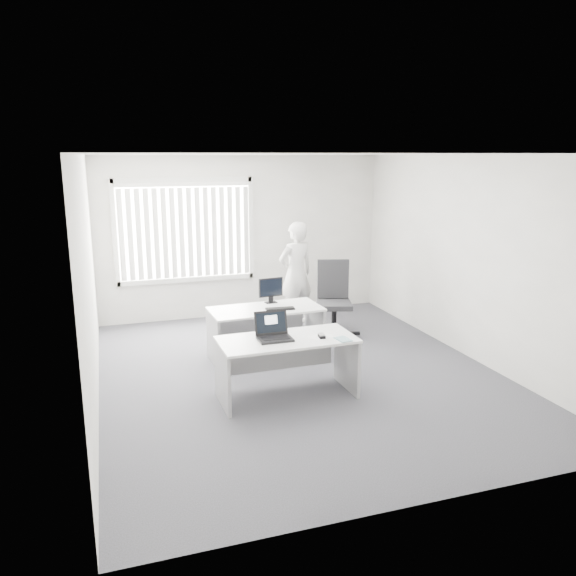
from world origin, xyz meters
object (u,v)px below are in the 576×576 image
object	(u,v)px
monitor	(271,290)
office_chair	(334,313)
person	(296,274)
desk_near	(287,355)
desk_far	(266,322)
laptop	(275,327)

from	to	relation	value
monitor	office_chair	bearing A→B (deg)	9.07
office_chair	monitor	world-z (taller)	office_chair
person	monitor	xyz separation A→B (m)	(-0.75, -1.08, 0.02)
desk_near	desk_far	xyz separation A→B (m)	(0.14, 1.40, -0.01)
monitor	desk_near	bearing A→B (deg)	-107.15
desk_near	desk_far	distance (m)	1.40
desk_near	laptop	xyz separation A→B (m)	(-0.15, -0.02, 0.35)
office_chair	person	size ratio (longest dim) A/B	0.68
monitor	person	bearing A→B (deg)	48.05
office_chair	desk_near	bearing A→B (deg)	-109.20
desk_near	desk_far	world-z (taller)	desk_near
person	laptop	xyz separation A→B (m)	(-1.20, -2.75, 0.00)
desk_near	desk_far	bearing A→B (deg)	83.26
desk_far	office_chair	world-z (taller)	office_chair
desk_far	monitor	size ratio (longest dim) A/B	4.33
desk_near	monitor	world-z (taller)	monitor
desk_near	desk_far	size ratio (longest dim) A/B	1.00
desk_far	office_chair	xyz separation A→B (m)	(1.28, 0.59, -0.14)
office_chair	person	world-z (taller)	person
laptop	monitor	world-z (taller)	monitor
desk_far	monitor	world-z (taller)	monitor
desk_far	person	distance (m)	1.66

